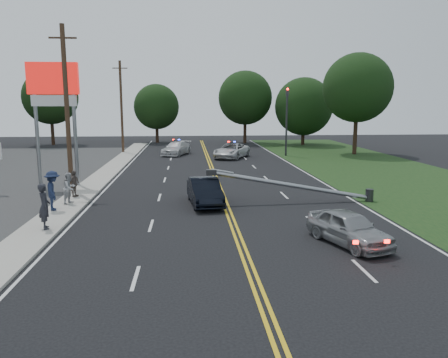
{
  "coord_description": "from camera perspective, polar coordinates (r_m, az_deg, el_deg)",
  "views": [
    {
      "loc": [
        -2.0,
        -15.15,
        5.4
      ],
      "look_at": [
        -0.22,
        6.22,
        1.7
      ],
      "focal_mm": 35.0,
      "sensor_mm": 36.0,
      "label": 1
    }
  ],
  "objects": [
    {
      "name": "ground",
      "position": [
        16.21,
        2.64,
        -9.69
      ],
      "size": [
        120.0,
        120.0,
        0.0
      ],
      "primitive_type": "plane",
      "color": "black",
      "rests_on": "ground"
    },
    {
      "name": "sidewalk",
      "position": [
        26.5,
        -18.64,
        -2.36
      ],
      "size": [
        1.8,
        70.0,
        0.12
      ],
      "primitive_type": "cube",
      "color": "#A19D92",
      "rests_on": "ground"
    },
    {
      "name": "grass_verge",
      "position": [
        30.03,
        26.44,
        -1.6
      ],
      "size": [
        12.0,
        80.0,
        0.01
      ],
      "primitive_type": "cube",
      "color": "black",
      "rests_on": "ground"
    },
    {
      "name": "centerline_yellow",
      "position": [
        25.8,
        -0.2,
        -2.27
      ],
      "size": [
        0.36,
        80.0,
        0.0
      ],
      "primitive_type": "cube",
      "color": "gold",
      "rests_on": "ground"
    },
    {
      "name": "pylon_sign",
      "position": [
        30.37,
        -21.36,
        10.26
      ],
      "size": [
        3.2,
        0.35,
        8.0
      ],
      "color": "gray",
      "rests_on": "ground"
    },
    {
      "name": "traffic_signal",
      "position": [
        46.32,
        8.19,
        8.22
      ],
      "size": [
        0.28,
        0.41,
        7.05
      ],
      "color": "#2D2D30",
      "rests_on": "ground"
    },
    {
      "name": "fallen_streetlight",
      "position": [
        24.38,
        10.04,
        -0.96
      ],
      "size": [
        9.36,
        0.44,
        1.91
      ],
      "color": "#2D2D30",
      "rests_on": "ground"
    },
    {
      "name": "utility_pole_mid",
      "position": [
        28.09,
        -19.83,
        8.57
      ],
      "size": [
        1.6,
        0.28,
        10.0
      ],
      "color": "#382619",
      "rests_on": "ground"
    },
    {
      "name": "utility_pole_far",
      "position": [
        49.68,
        -13.25,
        9.17
      ],
      "size": [
        1.6,
        0.28,
        10.0
      ],
      "color": "#382619",
      "rests_on": "ground"
    },
    {
      "name": "tree_5",
      "position": [
        62.35,
        -21.75,
        9.89
      ],
      "size": [
        7.08,
        7.08,
        9.81
      ],
      "color": "black",
      "rests_on": "ground"
    },
    {
      "name": "tree_6",
      "position": [
        62.25,
        -8.82,
        9.3
      ],
      "size": [
        6.26,
        6.26,
        8.13
      ],
      "color": "black",
      "rests_on": "ground"
    },
    {
      "name": "tree_7",
      "position": [
        60.71,
        2.79,
        10.53
      ],
      "size": [
        7.34,
        7.34,
        9.87
      ],
      "color": "black",
      "rests_on": "ground"
    },
    {
      "name": "tree_8",
      "position": [
        59.19,
        10.38,
        9.3
      ],
      "size": [
        7.59,
        7.59,
        8.85
      ],
      "color": "black",
      "rests_on": "ground"
    },
    {
      "name": "tree_9",
      "position": [
        49.31,
        17.05,
        11.31
      ],
      "size": [
        7.32,
        7.32,
        10.74
      ],
      "color": "black",
      "rests_on": "ground"
    },
    {
      "name": "crashed_sedan",
      "position": [
        23.66,
        -2.54,
        -1.64
      ],
      "size": [
        1.98,
        4.48,
        1.43
      ],
      "primitive_type": "imported",
      "rotation": [
        0.0,
        0.0,
        0.11
      ],
      "color": "black",
      "rests_on": "ground"
    },
    {
      "name": "waiting_sedan",
      "position": [
        17.66,
        15.98,
        -6.15
      ],
      "size": [
        2.78,
        4.21,
        1.33
      ],
      "primitive_type": "imported",
      "rotation": [
        0.0,
        0.0,
        0.34
      ],
      "color": "gray",
      "rests_on": "ground"
    },
    {
      "name": "emergency_a",
      "position": [
        44.09,
        0.99,
        3.71
      ],
      "size": [
        4.52,
        5.81,
        1.47
      ],
      "primitive_type": "imported",
      "rotation": [
        0.0,
        0.0,
        -0.46
      ],
      "color": "silver",
      "rests_on": "ground"
    },
    {
      "name": "emergency_b",
      "position": [
        46.93,
        -6.25,
        4.0
      ],
      "size": [
        3.54,
        5.27,
        1.42
      ],
      "primitive_type": "imported",
      "rotation": [
        0.0,
        0.0,
        -0.35
      ],
      "color": "silver",
      "rests_on": "ground"
    },
    {
      "name": "bystander_a",
      "position": [
        20.1,
        -22.41,
        -3.3
      ],
      "size": [
        0.71,
        0.84,
        1.97
      ],
      "primitive_type": "imported",
      "rotation": [
        0.0,
        0.0,
        1.97
      ],
      "color": "#23232A",
      "rests_on": "sidewalk"
    },
    {
      "name": "bystander_b",
      "position": [
        24.78,
        -19.51,
        -1.11
      ],
      "size": [
        0.9,
        1.0,
        1.67
      ],
      "primitive_type": "imported",
      "rotation": [
        0.0,
        0.0,
        1.16
      ],
      "color": "#A9AAAE",
      "rests_on": "sidewalk"
    },
    {
      "name": "bystander_c",
      "position": [
        23.45,
        -21.45,
        -1.42
      ],
      "size": [
        1.11,
        1.46,
        2.0
      ],
      "primitive_type": "imported",
      "rotation": [
        0.0,
        0.0,
        1.89
      ],
      "color": "#19233F",
      "rests_on": "sidewalk"
    },
    {
      "name": "bystander_d",
      "position": [
        26.46,
        -19.0,
        -0.58
      ],
      "size": [
        0.67,
        0.97,
        1.53
      ],
      "primitive_type": "imported",
      "rotation": [
        0.0,
        0.0,
        1.2
      ],
      "color": "#62554E",
      "rests_on": "sidewalk"
    }
  ]
}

